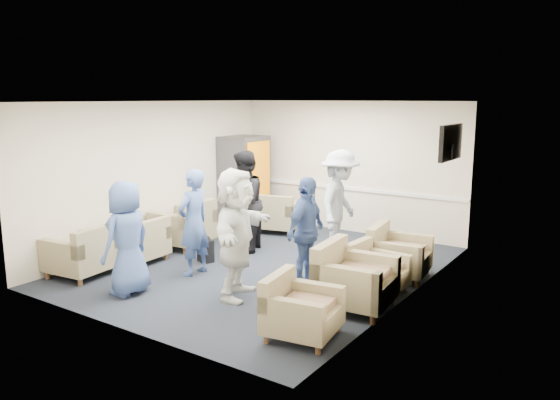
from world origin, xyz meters
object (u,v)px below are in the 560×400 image
Objects in this scene: person_front_right at (236,233)px; armchair_left_near at (84,255)px; armchair_right_midfar at (372,272)px; person_back_right at (340,204)px; vending_machine at (244,181)px; person_front_left at (127,238)px; person_mid_left at (194,222)px; person_mid_right at (306,231)px; person_back_left at (244,202)px; armchair_right_near at (298,311)px; armchair_right_far at (396,255)px; armchair_corner at (277,216)px; armchair_right_midnear at (351,281)px; armchair_left_far at (185,227)px; armchair_left_mid at (140,243)px.

armchair_left_near is at bearing 85.58° from person_front_right.
person_back_right is at bearing 46.62° from armchair_right_midfar.
person_back_right reaches higher than armchair_left_near.
person_front_left is at bearing -74.00° from vending_machine.
armchair_left_near is 0.57× the size of person_mid_left.
person_back_right is 1.60m from person_mid_right.
person_front_left is at bearing -22.78° from person_back_left.
person_front_left is 0.89× the size of person_front_right.
armchair_right_far is (0.10, 2.71, 0.03)m from armchair_right_near.
vending_machine is at bearing -22.33° from armchair_corner.
person_front_left is at bearing 127.99° from armchair_right_midfar.
armchair_right_midnear is 2.75m from person_mid_left.
vending_machine reaches higher than armchair_left_far.
armchair_right_far reaches higher than armchair_right_near.
armchair_left_far is 0.54× the size of person_back_left.
armchair_corner is (-3.17, 2.21, 0.04)m from armchair_right_midfar.
person_back_right is (-1.26, 1.35, 0.64)m from armchair_right_midfar.
armchair_left_mid is at bearing 62.38° from person_front_right.
armchair_right_midnear is 3.17m from person_back_left.
vending_machine is at bearing -155.14° from person_mid_left.
person_back_right reaches higher than armchair_right_midfar.
vending_machine reaches higher than person_mid_right.
person_front_right is (-0.53, -0.98, 0.10)m from person_mid_right.
vending_machine reaches higher than armchair_right_midnear.
armchair_left_mid is 0.95× the size of armchair_right_near.
armchair_left_far is (0.10, 2.16, 0.03)m from armchair_left_near.
person_back_left reaches higher than armchair_corner.
armchair_right_midnear is 1.55m from armchair_right_far.
armchair_left_mid is at bearing -0.84° from armchair_left_far.
armchair_left_mid is 0.51× the size of person_mid_left.
armchair_right_near is at bearing -169.87° from person_back_right.
armchair_right_near is at bearing -179.36° from armchair_right_midfar.
person_back_left is 2.25m from person_front_right.
armchair_left_mid is at bearing 99.76° from person_mid_right.
armchair_left_near is at bearing 100.98° from armchair_right_midnear.
person_mid_right is at bearing 116.66° from armchair_corner.
armchair_corner is at bearing 42.54° from armchair_right_midnear.
person_back_right reaches higher than person_back_left.
person_mid_left is at bearing 106.39° from person_mid_right.
person_back_right is at bearing 133.05° from armchair_left_near.
armchair_left_mid is 0.88× the size of armchair_right_far.
vending_machine is at bearing 62.93° from armchair_right_far.
vending_machine is (-4.01, 4.17, 0.66)m from armchair_right_near.
armchair_left_far is at bearing 89.24° from armchair_right_midfar.
person_back_left reaches higher than armchair_right_midnear.
armchair_corner is (0.74, 3.05, 0.02)m from armchair_left_mid.
armchair_left_near is 0.97× the size of armchair_left_far.
armchair_right_near is 2.71m from armchair_right_far.
vending_machine is 4.37m from person_front_right.
armchair_right_near is 0.84× the size of armchair_corner.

